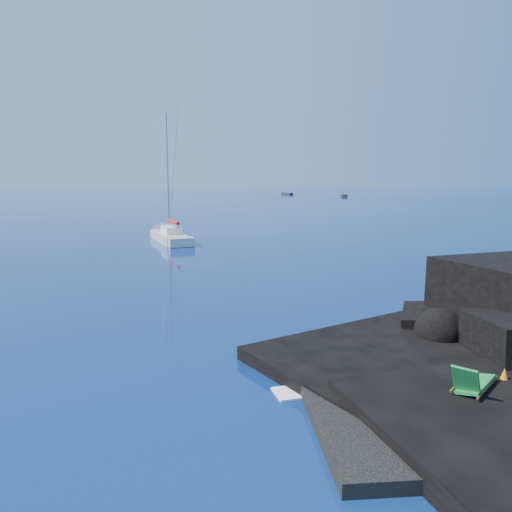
{
  "coord_description": "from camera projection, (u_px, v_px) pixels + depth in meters",
  "views": [
    {
      "loc": [
        -3.31,
        -10.26,
        6.23
      ],
      "look_at": [
        1.52,
        14.73,
        2.0
      ],
      "focal_mm": 35.0,
      "sensor_mm": 36.0,
      "label": 1
    }
  ],
  "objects": [
    {
      "name": "beach",
      "position": [
        473.0,
        417.0,
        12.91
      ],
      "size": [
        9.08,
        6.86,
        0.7
      ],
      "primitive_type": "cube",
      "rotation": [
        0.0,
        0.0,
        -0.1
      ],
      "color": "black",
      "rests_on": "ground"
    },
    {
      "name": "distant_boat_a",
      "position": [
        287.0,
        195.0,
        147.2
      ],
      "size": [
        2.85,
        4.46,
        0.57
      ],
      "primitive_type": "cube",
      "rotation": [
        0.0,
        0.0,
        0.39
      ],
      "color": "#242428",
      "rests_on": "ground"
    },
    {
      "name": "sailboat",
      "position": [
        171.0,
        241.0,
        46.17
      ],
      "size": [
        4.58,
        11.35,
        11.64
      ],
      "primitive_type": null,
      "rotation": [
        0.0,
        0.0,
        0.21
      ],
      "color": "silver",
      "rests_on": "ground"
    },
    {
      "name": "deck_chair",
      "position": [
        475.0,
        375.0,
        13.14
      ],
      "size": [
        1.9,
        1.75,
        1.24
      ],
      "primitive_type": null,
      "rotation": [
        0.0,
        0.0,
        0.68
      ],
      "color": "#197332",
      "rests_on": "beach"
    },
    {
      "name": "marker_cone",
      "position": [
        504.0,
        378.0,
        13.74
      ],
      "size": [
        0.39,
        0.39,
        0.59
      ],
      "primitive_type": "cone",
      "rotation": [
        0.0,
        0.0,
        0.01
      ],
      "color": "orange",
      "rests_on": "beach"
    },
    {
      "name": "ground",
      "position": [
        312.0,
        445.0,
        11.58
      ],
      "size": [
        400.0,
        400.0,
        0.0
      ],
      "primitive_type": "plane",
      "color": "#04133C",
      "rests_on": "ground"
    },
    {
      "name": "distant_boat_b",
      "position": [
        344.0,
        197.0,
        134.07
      ],
      "size": [
        2.59,
        4.89,
        0.62
      ],
      "primitive_type": "cube",
      "rotation": [
        0.0,
        0.0,
        -0.26
      ],
      "color": "#26262B",
      "rests_on": "ground"
    },
    {
      "name": "surf_foam",
      "position": [
        407.0,
        354.0,
        17.36
      ],
      "size": [
        10.0,
        8.0,
        0.06
      ],
      "primitive_type": null,
      "color": "white",
      "rests_on": "ground"
    }
  ]
}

